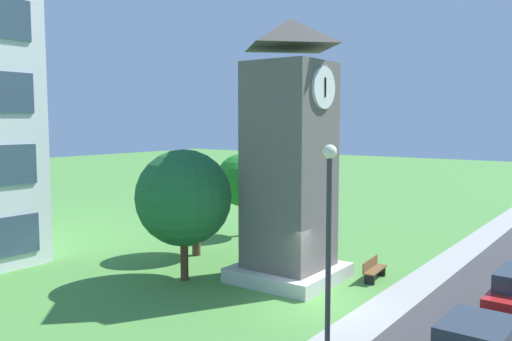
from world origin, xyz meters
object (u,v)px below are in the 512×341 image
park_bench (374,269)px  tree_near_tower (184,198)px  tree_streetside (196,190)px  street_lamp (329,238)px  tree_by_building (242,180)px  clock_tower (290,165)px

park_bench → tree_near_tower: (-4.80, 6.46, 3.08)m
tree_streetside → tree_near_tower: bearing=-144.1°
street_lamp → tree_by_building: (12.54, 12.54, -0.50)m
tree_by_building → tree_near_tower: (-8.32, -3.39, 0.24)m
tree_streetside → tree_near_tower: tree_near_tower is taller
park_bench → street_lamp: size_ratio=0.30×
park_bench → tree_streetside: size_ratio=0.37×
tree_near_tower → park_bench: bearing=-53.4°
park_bench → tree_by_building: tree_by_building is taller
street_lamp → clock_tower: bearing=39.0°
tree_streetside → tree_by_building: (4.93, 0.93, -0.00)m
street_lamp → tree_streetside: bearing=56.7°
clock_tower → tree_by_building: clock_tower is taller
tree_by_building → park_bench: bearing=-109.6°
tree_streetside → clock_tower: bearing=-96.4°
clock_tower → street_lamp: 8.99m
clock_tower → tree_near_tower: (-2.71, 3.53, -1.36)m
park_bench → tree_near_tower: tree_near_tower is taller
tree_by_building → tree_near_tower: tree_near_tower is taller
park_bench → clock_tower: bearing=125.5°
park_bench → tree_by_building: bearing=70.4°
tree_near_tower → clock_tower: bearing=-52.5°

